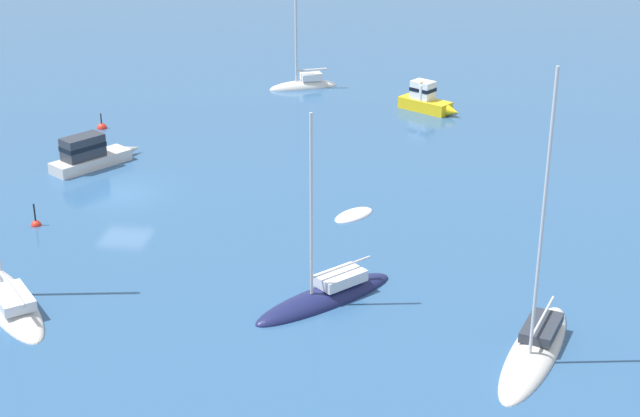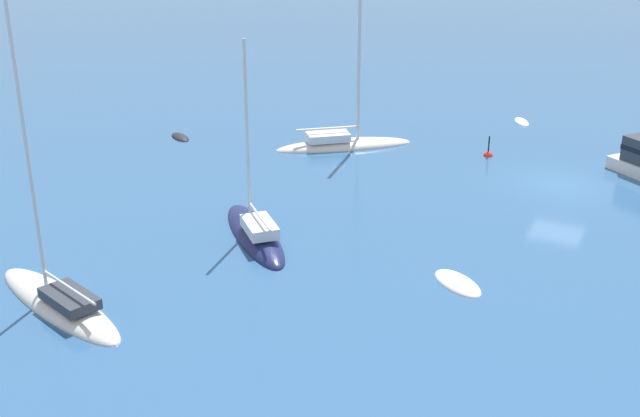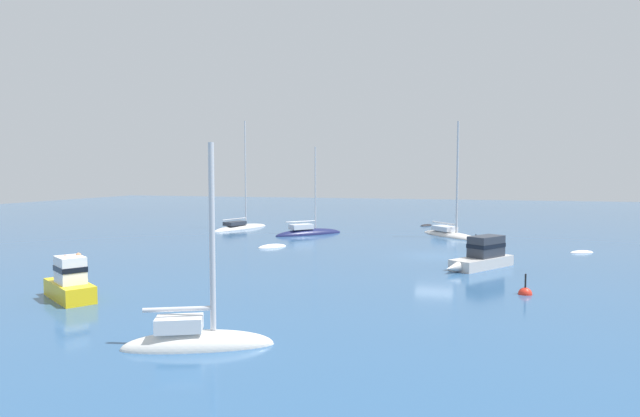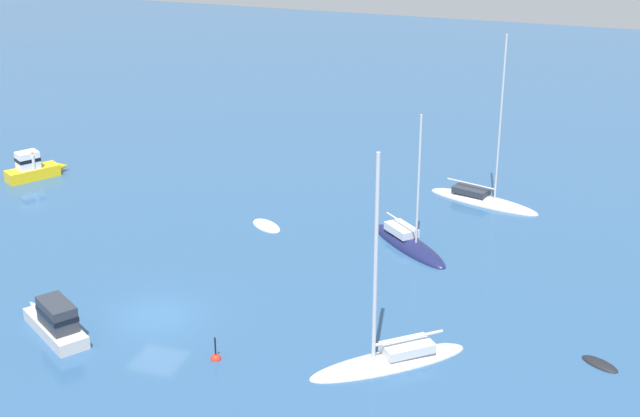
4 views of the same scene
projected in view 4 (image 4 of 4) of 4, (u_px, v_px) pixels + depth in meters
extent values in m
plane|color=#2D5684|center=(155.00, 317.00, 46.55)|extent=(160.00, 160.00, 0.00)
cube|color=silver|center=(56.00, 328.00, 44.85)|extent=(4.55, 3.82, 0.62)
cone|color=silver|center=(34.00, 306.00, 46.92)|extent=(1.29, 1.17, 0.62)
cube|color=#2D333D|center=(57.00, 314.00, 44.18)|extent=(2.53, 2.27, 1.26)
cube|color=black|center=(57.00, 313.00, 44.15)|extent=(2.58, 2.32, 0.24)
cube|color=yellow|center=(33.00, 173.00, 64.44)|extent=(3.02, 3.65, 0.77)
cone|color=yellow|center=(62.00, 166.00, 65.68)|extent=(1.13, 1.16, 0.77)
cube|color=white|center=(28.00, 160.00, 63.94)|extent=(1.64, 1.75, 1.19)
cube|color=black|center=(28.00, 159.00, 63.92)|extent=(1.70, 1.80, 0.24)
cylinder|color=blue|center=(33.00, 160.00, 64.26)|extent=(0.32, 0.32, 0.99)
sphere|color=tan|center=(32.00, 152.00, 64.03)|extent=(0.24, 0.24, 0.24)
cylinder|color=white|center=(33.00, 162.00, 63.77)|extent=(0.32, 0.32, 1.06)
sphere|color=tan|center=(32.00, 153.00, 63.53)|extent=(0.24, 0.24, 0.24)
ellipsoid|color=black|center=(600.00, 365.00, 42.43)|extent=(1.99, 1.66, 0.38)
ellipsoid|color=white|center=(266.00, 226.00, 56.95)|extent=(2.65, 2.38, 0.48)
ellipsoid|color=#191E4C|center=(409.00, 247.00, 54.21)|extent=(6.07, 5.86, 1.06)
cube|color=silver|center=(401.00, 229.00, 54.59)|extent=(2.26, 2.22, 0.45)
cylinder|color=silver|center=(419.00, 180.00, 52.03)|extent=(0.12, 0.12, 7.53)
cylinder|color=silver|center=(401.00, 222.00, 54.43)|extent=(2.30, 2.18, 0.10)
ellipsoid|color=silver|center=(483.00, 202.00, 60.52)|extent=(7.69, 3.91, 0.86)
cube|color=#2D333D|center=(471.00, 190.00, 60.77)|extent=(2.51, 1.81, 0.37)
cylinder|color=silver|center=(501.00, 119.00, 57.96)|extent=(0.12, 0.12, 10.49)
cylinder|color=silver|center=(471.00, 184.00, 60.63)|extent=(3.26, 1.14, 0.10)
ellipsoid|color=silver|center=(389.00, 363.00, 42.52)|extent=(7.03, 6.29, 0.83)
cube|color=silver|center=(407.00, 347.00, 42.60)|extent=(2.57, 2.44, 0.43)
cylinder|color=silver|center=(376.00, 260.00, 40.26)|extent=(0.18, 0.18, 9.72)
cylinder|color=silver|center=(408.00, 338.00, 42.44)|extent=(2.74, 2.32, 0.14)
sphere|color=red|center=(216.00, 359.00, 42.87)|extent=(0.50, 0.50, 0.50)
cylinder|color=black|center=(215.00, 346.00, 42.61)|extent=(0.08, 0.08, 0.86)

